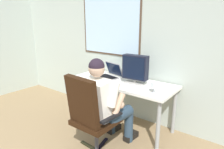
{
  "coord_description": "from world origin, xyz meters",
  "views": [
    {
      "loc": [
        1.66,
        -0.04,
        1.65
      ],
      "look_at": [
        0.09,
        2.0,
        0.93
      ],
      "focal_mm": 32.66,
      "sensor_mm": 36.0,
      "label": 1
    }
  ],
  "objects_px": {
    "person_seated": "(105,102)",
    "desk": "(122,86)",
    "laptop": "(110,73)",
    "desk_speaker": "(97,68)",
    "wine_glass": "(154,86)",
    "crt_monitor": "(135,68)",
    "office_chair": "(89,113)"
  },
  "relations": [
    {
      "from": "person_seated",
      "to": "desk",
      "type": "bearing_deg",
      "value": 104.54
    },
    {
      "from": "laptop",
      "to": "person_seated",
      "type": "bearing_deg",
      "value": -56.82
    },
    {
      "from": "person_seated",
      "to": "desk_speaker",
      "type": "height_order",
      "value": "person_seated"
    },
    {
      "from": "laptop",
      "to": "wine_glass",
      "type": "bearing_deg",
      "value": -14.08
    },
    {
      "from": "person_seated",
      "to": "crt_monitor",
      "type": "height_order",
      "value": "person_seated"
    },
    {
      "from": "office_chair",
      "to": "desk",
      "type": "bearing_deg",
      "value": 99.09
    },
    {
      "from": "office_chair",
      "to": "desk_speaker",
      "type": "xyz_separation_m",
      "value": [
        -0.74,
        0.98,
        0.25
      ]
    },
    {
      "from": "office_chair",
      "to": "person_seated",
      "type": "distance_m",
      "value": 0.27
    },
    {
      "from": "wine_glass",
      "to": "desk_speaker",
      "type": "relative_size",
      "value": 0.67
    },
    {
      "from": "person_seated",
      "to": "wine_glass",
      "type": "height_order",
      "value": "person_seated"
    },
    {
      "from": "desk",
      "to": "desk_speaker",
      "type": "distance_m",
      "value": 0.64
    },
    {
      "from": "person_seated",
      "to": "laptop",
      "type": "height_order",
      "value": "person_seated"
    },
    {
      "from": "laptop",
      "to": "office_chair",
      "type": "bearing_deg",
      "value": -65.87
    },
    {
      "from": "crt_monitor",
      "to": "laptop",
      "type": "height_order",
      "value": "crt_monitor"
    },
    {
      "from": "person_seated",
      "to": "laptop",
      "type": "xyz_separation_m",
      "value": [
        -0.43,
        0.66,
        0.16
      ]
    },
    {
      "from": "person_seated",
      "to": "desk_speaker",
      "type": "xyz_separation_m",
      "value": [
        -0.76,
        0.72,
        0.2
      ]
    },
    {
      "from": "crt_monitor",
      "to": "desk_speaker",
      "type": "xyz_separation_m",
      "value": [
        -0.81,
        0.09,
        -0.13
      ]
    },
    {
      "from": "desk",
      "to": "person_seated",
      "type": "relative_size",
      "value": 1.34
    },
    {
      "from": "crt_monitor",
      "to": "laptop",
      "type": "distance_m",
      "value": 0.52
    },
    {
      "from": "desk",
      "to": "person_seated",
      "type": "height_order",
      "value": "person_seated"
    },
    {
      "from": "desk_speaker",
      "to": "laptop",
      "type": "bearing_deg",
      "value": -10.32
    },
    {
      "from": "desk_speaker",
      "to": "office_chair",
      "type": "bearing_deg",
      "value": -53.06
    },
    {
      "from": "person_seated",
      "to": "wine_glass",
      "type": "distance_m",
      "value": 0.66
    },
    {
      "from": "office_chair",
      "to": "crt_monitor",
      "type": "xyz_separation_m",
      "value": [
        0.07,
        0.89,
        0.38
      ]
    },
    {
      "from": "desk",
      "to": "laptop",
      "type": "height_order",
      "value": "laptop"
    },
    {
      "from": "wine_glass",
      "to": "crt_monitor",
      "type": "bearing_deg",
      "value": 154.77
    },
    {
      "from": "person_seated",
      "to": "laptop",
      "type": "distance_m",
      "value": 0.8
    },
    {
      "from": "crt_monitor",
      "to": "laptop",
      "type": "xyz_separation_m",
      "value": [
        -0.49,
        0.03,
        -0.17
      ]
    },
    {
      "from": "person_seated",
      "to": "laptop",
      "type": "relative_size",
      "value": 2.96
    },
    {
      "from": "crt_monitor",
      "to": "desk_speaker",
      "type": "distance_m",
      "value": 0.83
    },
    {
      "from": "person_seated",
      "to": "wine_glass",
      "type": "xyz_separation_m",
      "value": [
        0.45,
        0.44,
        0.19
      ]
    },
    {
      "from": "office_chair",
      "to": "person_seated",
      "type": "relative_size",
      "value": 0.86
    }
  ]
}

